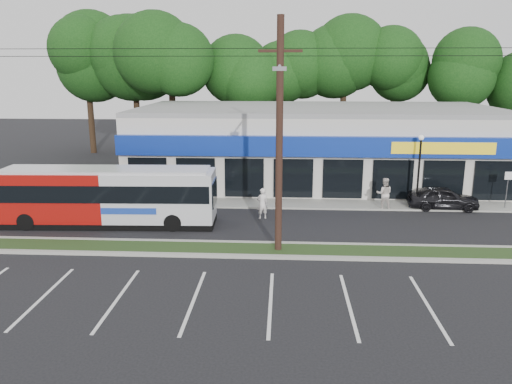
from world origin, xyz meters
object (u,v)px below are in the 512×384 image
Objects in this scene: utility_pole at (275,130)px; car_dark at (443,198)px; pedestrian_a at (262,203)px; pedestrian_b at (384,194)px; lamp_post at (419,162)px; sign_post at (508,183)px; metrobus at (107,195)px.

car_dark is (9.59, 7.57, -4.74)m from utility_pole.
car_dark is 2.33× the size of pedestrian_a.
car_dark is 3.44m from pedestrian_b.
lamp_post reaches higher than pedestrian_b.
sign_post is (5.00, -0.23, -1.12)m from lamp_post.
car_dark is (-3.58, -0.07, -0.88)m from sign_post.
sign_post is 0.20× the size of metrobus.
pedestrian_a is at bearing 25.08° from pedestrian_b.
pedestrian_b is at bearing 97.54° from car_dark.
metrobus is (-8.68, 3.57, -3.84)m from utility_pole.
pedestrian_b is (-3.42, -0.27, 0.26)m from car_dark.
utility_pole is at bearing -24.42° from metrobus.
lamp_post is 2.29× the size of pedestrian_b.
car_dark is at bearing 10.31° from metrobus.
sign_post reaches higher than car_dark.
pedestrian_a is 7.27m from pedestrian_b.
pedestrian_a is at bearing -162.57° from lamp_post.
metrobus is 6.60× the size of pedestrian_a.
metrobus reaches higher than car_dark.
metrobus is at bearing -169.44° from sign_post.
metrobus is 6.02× the size of pedestrian_b.
sign_post is 3.69m from car_dark.
utility_pole is 29.57× the size of pedestrian_a.
lamp_post is at bearing 43.95° from utility_pole.
metrobus reaches higher than pedestrian_a.
lamp_post is at bearing 81.12° from car_dark.
lamp_post is 2.47m from car_dark.
metrobus is (-21.85, -4.07, 0.02)m from sign_post.
metrobus is 2.83× the size of car_dark.
pedestrian_b reaches higher than pedestrian_a.
lamp_post is at bearing 177.42° from sign_post.
sign_post is at bearing -85.77° from car_dark.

